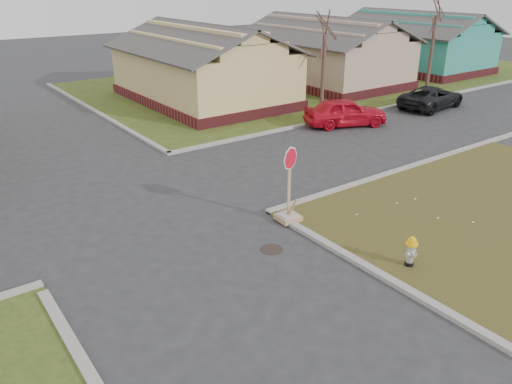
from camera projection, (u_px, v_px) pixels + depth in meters
ground at (194, 266)px, 13.22m from camera, size 120.00×120.00×0.00m
verge_far_right at (328, 77)px, 38.46m from camera, size 37.00×19.00×0.05m
curbs at (122, 203)px, 16.93m from camera, size 80.00×40.00×0.12m
manhole at (272, 249)px, 14.03m from camera, size 0.64×0.64×0.01m
side_house_yellow at (202, 65)px, 30.01m from camera, size 7.60×11.60×4.70m
side_house_tan at (324, 52)px, 35.41m from camera, size 7.60×11.60×4.70m
side_house_teal at (414, 42)px, 40.80m from camera, size 7.60×11.60×4.70m
tree_mid_right at (323, 74)px, 27.50m from camera, size 0.22×0.22×4.20m
tree_far_right at (431, 53)px, 33.01m from camera, size 0.22×0.22×4.76m
fire_hydrant at (411, 250)px, 12.99m from camera, size 0.32×0.32×0.85m
stop_sign at (289, 205)px, 15.42m from camera, size 0.69×0.67×2.42m
red_sedan at (345, 112)px, 25.49m from camera, size 4.52×3.15×1.43m
dark_pickup at (432, 97)px, 29.01m from camera, size 4.79×2.61×1.27m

